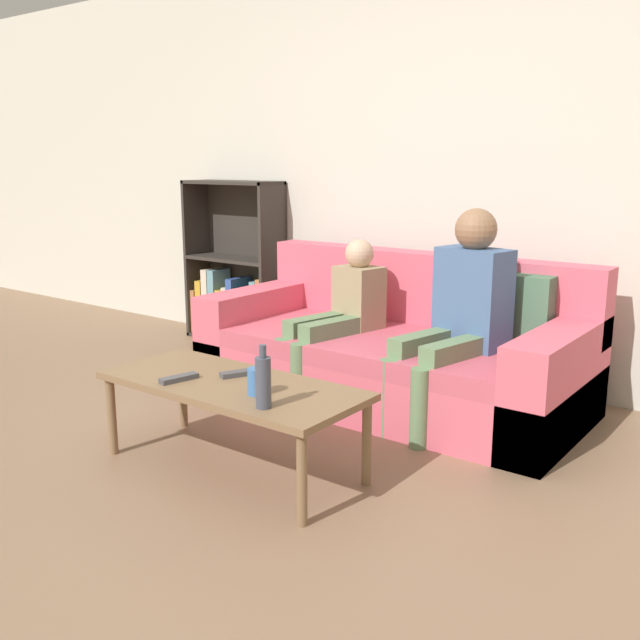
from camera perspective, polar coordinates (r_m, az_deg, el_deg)
name	(u,v)px	position (r m, az deg, el deg)	size (l,w,h in m)	color
ground_plane	(163,517)	(2.84, -12.46, -15.10)	(22.00, 22.00, 0.00)	#84664C
wall_back	(456,162)	(4.39, 10.85, 12.33)	(12.00, 0.06, 2.60)	beige
couch	(394,355)	(3.96, 5.96, -2.76)	(2.08, 0.95, 0.79)	#DB5B70
bookshelf	(236,284)	(5.30, -6.70, 2.88)	(0.77, 0.28, 1.17)	#332D28
coffee_table	(232,390)	(3.06, -7.08, -5.61)	(1.18, 0.51, 0.39)	brown
person_adult	(462,304)	(3.60, 11.30, 1.26)	(0.45, 0.70, 1.08)	#66845B
person_child	(340,312)	(3.94, 1.62, 0.68)	(0.36, 0.68, 0.88)	#66845B
cup_near	(257,381)	(2.86, -5.09, -4.92)	(0.07, 0.07, 0.11)	#3D70B2
tv_remote_0	(179,378)	(3.10, -11.22, -4.60)	(0.08, 0.18, 0.02)	#47474C
tv_remote_1	(240,373)	(3.13, -6.45, -4.26)	(0.12, 0.17, 0.02)	#47474C
bottle	(263,381)	(2.70, -4.56, -4.92)	(0.06, 0.06, 0.25)	#424756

